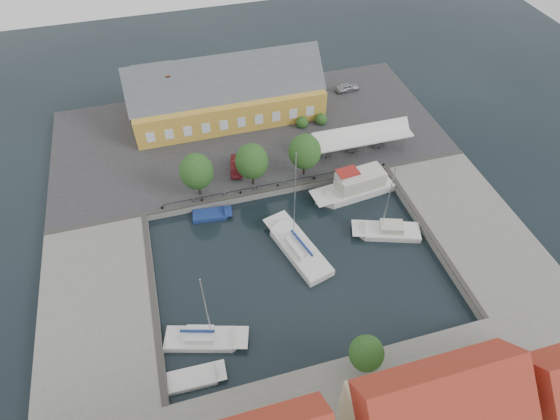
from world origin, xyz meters
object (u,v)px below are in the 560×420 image
object	(u,v)px
tent_canopy	(361,136)
west_boat_d	(204,339)
launch_sw	(196,378)
car_red	(236,166)
trawler	(356,187)
center_sailboat	(298,249)
launch_nw	(212,215)
warehouse	(223,95)
car_silver	(347,87)
east_boat_b	(387,232)

from	to	relation	value
tent_canopy	west_boat_d	xyz separation A→B (m)	(-25.88, -22.58, -3.41)
launch_sw	car_red	bearing A→B (deg)	69.99
trawler	launch_sw	xyz separation A→B (m)	(-24.11, -19.51, -0.93)
trawler	west_boat_d	distance (m)	27.65
center_sailboat	launch_sw	xyz separation A→B (m)	(-13.99, -12.15, -0.27)
launch_nw	car_red	bearing A→B (deg)	54.16
launch_nw	west_boat_d	bearing A→B (deg)	-102.32
warehouse	launch_nw	xyz separation A→B (m)	(-5.62, -19.62, -4.34)
trawler	tent_canopy	bearing A→B (deg)	64.44
car_silver	center_sailboat	size ratio (longest dim) A/B	0.27
launch_sw	launch_nw	world-z (taller)	launch_sw
warehouse	center_sailboat	world-z (taller)	center_sailboat
tent_canopy	east_boat_b	world-z (taller)	east_boat_b
tent_canopy	warehouse	bearing A→B (deg)	140.14
warehouse	trawler	world-z (taller)	warehouse
car_silver	car_red	xyz separation A→B (m)	(-21.57, -14.22, 0.04)
warehouse	west_boat_d	distance (m)	37.83
trawler	west_boat_d	xyz separation A→B (m)	(-22.66, -15.83, -0.75)
tent_canopy	west_boat_d	world-z (taller)	west_boat_d
car_silver	launch_sw	world-z (taller)	car_silver
tent_canopy	center_sailboat	size ratio (longest dim) A/B	0.95
west_boat_d	launch_nw	xyz separation A→B (m)	(3.67, 16.81, -0.18)
trawler	east_boat_b	xyz separation A→B (m)	(1.15, -7.70, -0.76)
launch_sw	launch_nw	xyz separation A→B (m)	(5.12, 20.50, -0.00)
warehouse	launch_nw	distance (m)	20.87
center_sailboat	car_red	bearing A→B (deg)	105.62
tent_canopy	east_boat_b	xyz separation A→B (m)	(-2.08, -14.45, -3.42)
tent_canopy	launch_sw	xyz separation A→B (m)	(-27.34, -26.26, -3.59)
center_sailboat	launch_nw	world-z (taller)	center_sailboat
warehouse	trawler	distance (m)	24.80
car_silver	center_sailboat	bearing A→B (deg)	144.16
launch_nw	east_boat_b	bearing A→B (deg)	-23.33
warehouse	tent_canopy	world-z (taller)	warehouse
tent_canopy	car_red	bearing A→B (deg)	177.52
launch_nw	tent_canopy	bearing A→B (deg)	14.55
car_silver	trawler	distance (m)	22.93
east_boat_b	launch_nw	size ratio (longest dim) A/B	2.18
warehouse	car_silver	xyz separation A→B (m)	(20.66, 1.13, -2.75)
tent_canopy	launch_sw	bearing A→B (deg)	-136.15
tent_canopy	car_red	xyz separation A→B (m)	(-17.50, 0.76, -1.97)
warehouse	car_silver	world-z (taller)	warehouse
warehouse	car_red	world-z (taller)	warehouse
car_silver	center_sailboat	distance (m)	33.93
car_red	launch_sw	size ratio (longest dim) A/B	0.76
center_sailboat	west_boat_d	xyz separation A→B (m)	(-12.54, -8.47, -0.09)
west_boat_d	center_sailboat	bearing A→B (deg)	34.04
center_sailboat	west_boat_d	size ratio (longest dim) A/B	1.30
car_silver	launch_nw	xyz separation A→B (m)	(-26.28, -20.75, -1.59)
warehouse	west_boat_d	size ratio (longest dim) A/B	2.52
warehouse	car_silver	distance (m)	20.88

